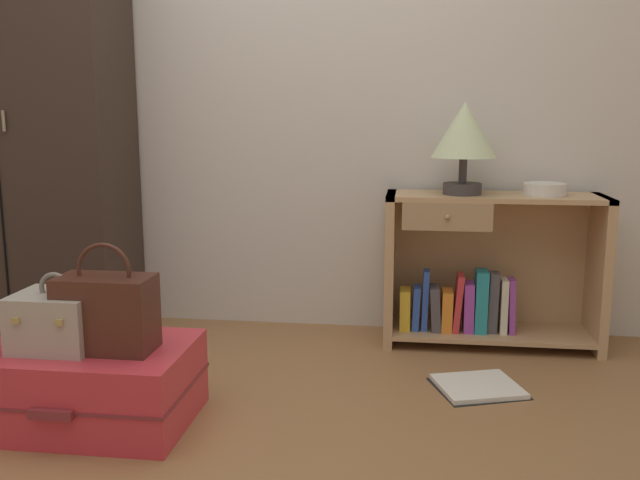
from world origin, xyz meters
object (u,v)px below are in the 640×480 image
object	(u,v)px
table_lamp	(464,134)
bowl	(545,189)
handbag	(106,312)
open_book_on_floor	(478,387)
wardrobe	(23,120)
train_case	(57,320)
bookshelf	(483,273)
suitcase_large	(88,384)

from	to	relation	value
table_lamp	bowl	size ratio (longest dim) A/B	2.19
handbag	open_book_on_floor	world-z (taller)	handbag
bowl	handbag	size ratio (longest dim) A/B	0.51
wardrobe	train_case	size ratio (longest dim) A/B	7.63
open_book_on_floor	wardrobe	bearing A→B (deg)	166.60
table_lamp	train_case	world-z (taller)	table_lamp
bookshelf	open_book_on_floor	xyz separation A→B (m)	(-0.06, -0.56, -0.32)
bookshelf	table_lamp	bearing A→B (deg)	-165.27
bookshelf	suitcase_large	size ratio (longest dim) A/B	1.35
wardrobe	bowl	distance (m)	2.40
wardrobe	open_book_on_floor	distance (m)	2.36
wardrobe	suitcase_large	distance (m)	1.49
train_case	table_lamp	bearing A→B (deg)	36.76
suitcase_large	bowl	bearing A→B (deg)	31.27
wardrobe	open_book_on_floor	xyz separation A→B (m)	(2.08, -0.50, -1.00)
open_book_on_floor	bowl	bearing A→B (deg)	60.59
table_lamp	bowl	world-z (taller)	table_lamp
table_lamp	open_book_on_floor	world-z (taller)	table_lamp
bookshelf	suitcase_large	xyz separation A→B (m)	(-1.41, -1.03, -0.19)
bowl	train_case	size ratio (longest dim) A/B	0.70
bowl	train_case	world-z (taller)	bowl
train_case	handbag	world-z (taller)	handbag
wardrobe	handbag	world-z (taller)	wardrobe
suitcase_large	handbag	distance (m)	0.28
suitcase_large	open_book_on_floor	distance (m)	1.43
wardrobe	open_book_on_floor	bearing A→B (deg)	-13.40
wardrobe	handbag	bearing A→B (deg)	-50.09
bowl	open_book_on_floor	xyz separation A→B (m)	(-0.30, -0.54, -0.71)
bowl	suitcase_large	xyz separation A→B (m)	(-1.65, -1.00, -0.58)
table_lamp	suitcase_large	distance (m)	1.83
wardrobe	bookshelf	size ratio (longest dim) A/B	2.11
bookshelf	handbag	size ratio (longest dim) A/B	2.65
wardrobe	table_lamp	bearing A→B (deg)	1.07
table_lamp	bowl	xyz separation A→B (m)	(0.35, 0.01, -0.24)
wardrobe	suitcase_large	size ratio (longest dim) A/B	2.86
table_lamp	handbag	xyz separation A→B (m)	(-1.20, -1.03, -0.55)
bowl	open_book_on_floor	distance (m)	0.94
handbag	open_book_on_floor	xyz separation A→B (m)	(1.25, 0.49, -0.39)
bowl	suitcase_large	bearing A→B (deg)	-148.73
table_lamp	train_case	xyz separation A→B (m)	(-1.38, -1.03, -0.59)
table_lamp	train_case	distance (m)	1.82
handbag	table_lamp	bearing A→B (deg)	40.47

